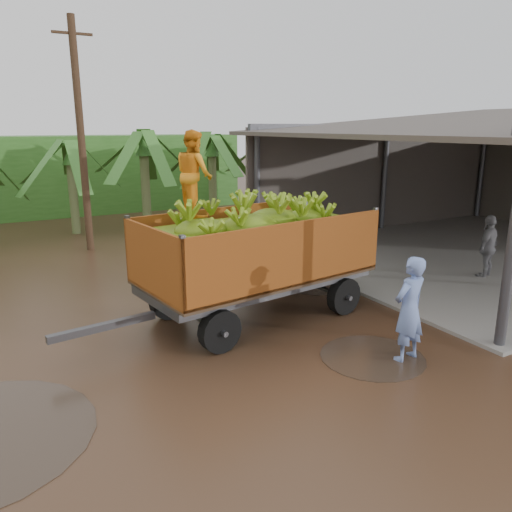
{
  "coord_description": "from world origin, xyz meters",
  "views": [
    {
      "loc": [
        -2.87,
        -9.06,
        4.04
      ],
      "look_at": [
        2.35,
        0.42,
        1.21
      ],
      "focal_mm": 35.0,
      "sensor_mm": 36.0,
      "label": 1
    }
  ],
  "objects_px": {
    "banana_trailer": "(256,250)",
    "utility_pole": "(81,136)",
    "man_blue": "(409,309)",
    "man_grey": "(488,247)"
  },
  "relations": [
    {
      "from": "banana_trailer",
      "to": "utility_pole",
      "type": "relative_size",
      "value": 0.94
    },
    {
      "from": "man_blue",
      "to": "man_grey",
      "type": "bearing_deg",
      "value": -163.57
    },
    {
      "from": "man_grey",
      "to": "banana_trailer",
      "type": "bearing_deg",
      "value": -21.77
    },
    {
      "from": "banana_trailer",
      "to": "utility_pole",
      "type": "height_order",
      "value": "utility_pole"
    },
    {
      "from": "banana_trailer",
      "to": "utility_pole",
      "type": "distance_m",
      "value": 8.57
    },
    {
      "from": "banana_trailer",
      "to": "man_grey",
      "type": "xyz_separation_m",
      "value": [
        6.82,
        -0.59,
        -0.61
      ]
    },
    {
      "from": "banana_trailer",
      "to": "man_grey",
      "type": "bearing_deg",
      "value": -12.76
    },
    {
      "from": "man_blue",
      "to": "man_grey",
      "type": "height_order",
      "value": "man_blue"
    },
    {
      "from": "banana_trailer",
      "to": "man_grey",
      "type": "height_order",
      "value": "banana_trailer"
    },
    {
      "from": "man_grey",
      "to": "utility_pole",
      "type": "relative_size",
      "value": 0.24
    }
  ]
}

